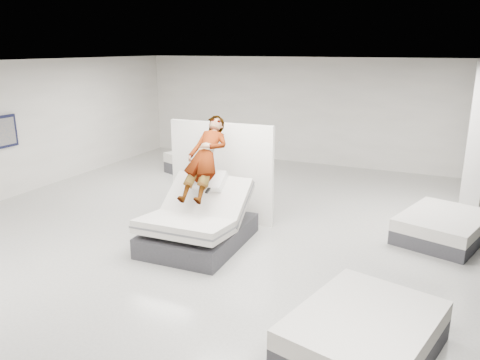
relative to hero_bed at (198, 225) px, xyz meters
The scene contains 9 objects.
room 1.32m from the hero_bed, ahead, with size 14.00×14.04×3.20m.
hero_bed is the anchor object (origin of this frame).
person 0.97m from the hero_bed, 91.88° to the left, with size 0.66×0.43×1.81m, color slate.
remote 0.72m from the hero_bed, ahead, with size 0.05×0.14×0.03m, color black.
divider_panel 1.51m from the hero_bed, 98.77° to the left, with size 2.24×0.10×2.04m, color white.
flat_bed_right_far 4.56m from the hero_bed, 27.64° to the left, with size 1.78×2.08×0.49m.
flat_bed_right_near 3.87m from the hero_bed, 30.88° to the right, with size 1.84×2.18×0.52m.
flat_bed_left_far 4.93m from the hero_bed, 116.13° to the left, with size 2.54×2.24×0.58m.
column 6.44m from the hero_bed, 44.42° to the left, with size 0.40×0.40×3.20m, color white.
Camera 1 is at (3.46, -6.80, 3.48)m, focal length 35.00 mm.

